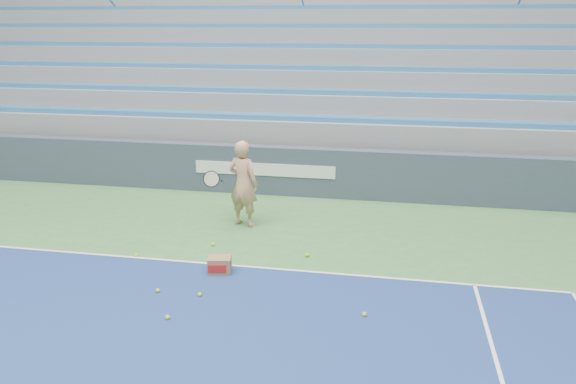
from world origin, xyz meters
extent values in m
cube|color=white|center=(0.00, 11.88, 0.01)|extent=(10.97, 0.05, 0.00)
cube|color=#354151|center=(0.00, 15.88, 0.55)|extent=(30.00, 0.30, 1.10)
cube|color=white|center=(0.00, 15.72, 0.60)|extent=(3.20, 0.02, 0.28)
cube|color=gray|center=(0.00, 20.43, 0.55)|extent=(30.00, 8.50, 1.10)
cube|color=gray|center=(0.00, 20.43, 1.35)|extent=(30.00, 8.50, 0.50)
cube|color=#2F6CAA|center=(0.00, 16.56, 1.66)|extent=(29.60, 0.42, 0.11)
cube|color=gray|center=(0.00, 20.86, 1.85)|extent=(30.00, 7.65, 0.50)
cube|color=#2F6CAA|center=(0.00, 17.41, 2.16)|extent=(29.60, 0.42, 0.11)
cube|color=gray|center=(0.00, 21.28, 2.35)|extent=(30.00, 6.80, 0.50)
cube|color=#2F6CAA|center=(0.00, 18.26, 2.66)|extent=(29.60, 0.42, 0.11)
cube|color=gray|center=(0.00, 21.71, 2.85)|extent=(30.00, 5.95, 0.50)
cube|color=#2F6CAA|center=(0.00, 19.11, 3.16)|extent=(29.60, 0.42, 0.11)
cube|color=gray|center=(0.00, 22.13, 3.35)|extent=(30.00, 5.10, 0.50)
cube|color=#2F6CAA|center=(0.00, 19.96, 3.66)|extent=(29.60, 0.42, 0.11)
cube|color=gray|center=(0.00, 22.56, 3.85)|extent=(30.00, 4.25, 0.50)
cube|color=#2F6CAA|center=(0.00, 20.81, 4.15)|extent=(29.60, 0.42, 0.11)
cube|color=gray|center=(0.00, 22.98, 4.35)|extent=(30.00, 3.40, 0.50)
cube|color=gray|center=(0.00, 24.98, 3.65)|extent=(31.00, 0.40, 7.30)
imported|color=tan|center=(0.05, 13.77, 0.83)|extent=(0.70, 0.56, 1.67)
cylinder|color=black|center=(-0.30, 13.52, 0.95)|extent=(0.12, 0.27, 0.08)
cylinder|color=beige|center=(-0.40, 13.24, 1.05)|extent=(0.29, 0.16, 0.28)
torus|color=black|center=(-0.40, 13.24, 1.05)|extent=(0.31, 0.18, 0.30)
cube|color=#8F6645|center=(0.23, 11.60, 0.13)|extent=(0.40, 0.33, 0.27)
cube|color=#B21E19|center=(0.23, 11.46, 0.13)|extent=(0.28, 0.06, 0.12)
sphere|color=#AED52B|center=(0.19, 10.78, 0.03)|extent=(0.07, 0.07, 0.07)
sphere|color=#AED52B|center=(-0.22, 12.63, 0.03)|extent=(0.07, 0.07, 0.07)
sphere|color=#AED52B|center=(-0.46, 10.79, 0.03)|extent=(0.07, 0.07, 0.07)
sphere|color=#AED52B|center=(-0.01, 10.09, 0.03)|extent=(0.07, 0.07, 0.07)
sphere|color=#AED52B|center=(-1.33, 11.93, 0.03)|extent=(0.07, 0.07, 0.07)
sphere|color=#AED52B|center=(2.55, 10.66, 0.03)|extent=(0.07, 0.07, 0.07)
sphere|color=#AED52B|center=(1.49, 12.47, 0.03)|extent=(0.07, 0.07, 0.07)
camera|label=1|loc=(2.78, 3.88, 3.81)|focal=35.00mm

